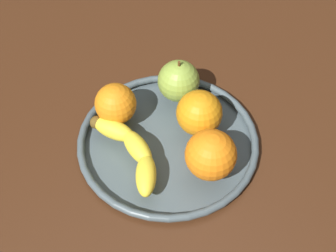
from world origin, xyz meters
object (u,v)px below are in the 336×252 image
apple (179,81)px  orange_back_left (116,104)px  orange_front_right (198,111)px  fruit_bowl (168,141)px  banana (130,149)px  orange_front_left (211,155)px

apple → orange_back_left: bearing=93.0°
orange_front_right → orange_back_left: 13.27cm
fruit_bowl → apple: apple is taller
fruit_bowl → apple: 10.38cm
fruit_bowl → banana: size_ratio=1.63×
orange_front_right → orange_back_left: size_ratio=1.09×
orange_back_left → apple: bearing=-87.0°
fruit_bowl → orange_front_left: (-8.01, -3.35, 4.72)cm
banana → apple: size_ratio=2.27×
banana → orange_front_right: 12.15cm
fruit_bowl → orange_back_left: bearing=40.0°
fruit_bowl → orange_back_left: size_ratio=4.33×
apple → orange_front_left: (-15.80, 1.90, 0.31)cm
apple → banana: bearing=126.0°
orange_front_left → apple: bearing=-6.8°
orange_front_left → orange_back_left: size_ratio=1.14×
apple → orange_front_right: apple is taller
banana → apple: 14.75cm
apple → orange_front_left: bearing=173.2°
banana → orange_back_left: (7.99, -0.54, 1.83)cm
fruit_bowl → orange_back_left: (7.20, 6.04, 4.25)cm
orange_front_left → orange_back_left: orange_front_left is taller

